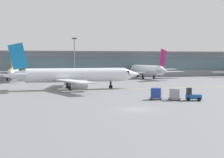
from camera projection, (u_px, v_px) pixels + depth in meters
name	position (u px, v px, depth m)	size (l,w,h in m)	color
ground_plane	(137.00, 109.00, 46.13)	(400.00, 400.00, 0.00)	slate
taxiway_centreline_stripe	(78.00, 90.00, 74.29)	(110.00, 0.36, 0.01)	yellow
terminal_concourse	(68.00, 64.00, 128.08)	(200.08, 11.00, 9.60)	#8C939E
gate_airplane_1	(14.00, 72.00, 106.42)	(25.36, 27.17, 9.03)	white
gate_airplane_2	(147.00, 70.00, 117.12)	(27.84, 30.06, 9.95)	white
taxiing_regional_jet	(75.00, 76.00, 75.94)	(31.02, 28.87, 10.29)	silver
baggage_tug	(192.00, 95.00, 55.81)	(2.95, 2.50, 2.10)	#194C8C
cargo_dolly_lead	(175.00, 94.00, 56.47)	(2.60, 2.39, 1.94)	#595B60
cargo_dolly_trailing	(156.00, 93.00, 57.19)	(2.60, 2.39, 1.94)	#595B60
apron_light_mast_1	(75.00, 56.00, 121.22)	(1.80, 0.36, 14.21)	gray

